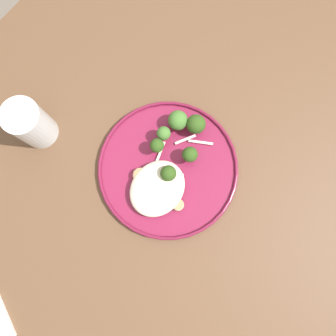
{
  "coord_description": "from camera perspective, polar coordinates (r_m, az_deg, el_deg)",
  "views": [
    {
      "loc": [
        -0.12,
        -0.09,
        1.46
      ],
      "look_at": [
        -0.02,
        -0.01,
        0.76
      ],
      "focal_mm": 37.22,
      "sensor_mm": 36.0,
      "label": 1
    }
  ],
  "objects": [
    {
      "name": "ground",
      "position": [
        1.47,
        0.29,
        -3.95
      ],
      "size": [
        6.0,
        6.0,
        0.0
      ],
      "primitive_type": "plane",
      "color": "#665B51"
    },
    {
      "name": "wooden_dining_table",
      "position": [
        0.81,
        0.52,
        0.63
      ],
      "size": [
        1.4,
        1.0,
        0.74
      ],
      "color": "brown",
      "rests_on": "ground"
    },
    {
      "name": "dinner_plate",
      "position": [
        0.72,
        -0.0,
        -0.15
      ],
      "size": [
        0.29,
        0.29,
        0.02
      ],
      "color": "maroon",
      "rests_on": "wooden_dining_table"
    },
    {
      "name": "noodle_bed",
      "position": [
        0.7,
        -1.77,
        -3.35
      ],
      "size": [
        0.12,
        0.1,
        0.03
      ],
      "color": "beige",
      "rests_on": "dinner_plate"
    },
    {
      "name": "seared_scallop_tilted_round",
      "position": [
        0.7,
        0.22,
        -2.99
      ],
      "size": [
        0.02,
        0.02,
        0.02
      ],
      "color": "#E5C689",
      "rests_on": "dinner_plate"
    },
    {
      "name": "seared_scallop_rear_pale",
      "position": [
        0.7,
        -1.7,
        -3.02
      ],
      "size": [
        0.02,
        0.02,
        0.02
      ],
      "color": "beige",
      "rests_on": "dinner_plate"
    },
    {
      "name": "seared_scallop_center_golden",
      "position": [
        0.7,
        1.66,
        -6.07
      ],
      "size": [
        0.02,
        0.02,
        0.01
      ],
      "color": "#E5C689",
      "rests_on": "dinner_plate"
    },
    {
      "name": "seared_scallop_left_edge",
      "position": [
        0.71,
        -4.54,
        -1.24
      ],
      "size": [
        0.03,
        0.03,
        0.01
      ],
      "color": "#DBB77A",
      "rests_on": "dinner_plate"
    },
    {
      "name": "seared_scallop_right_edge",
      "position": [
        0.7,
        -3.44,
        -3.89
      ],
      "size": [
        0.03,
        0.03,
        0.01
      ],
      "color": "beige",
      "rests_on": "dinner_plate"
    },
    {
      "name": "seared_scallop_large_seared",
      "position": [
        0.71,
        -0.77,
        -1.42
      ],
      "size": [
        0.02,
        0.02,
        0.01
      ],
      "color": "#DBB77A",
      "rests_on": "dinner_plate"
    },
    {
      "name": "broccoli_floret_split_head",
      "position": [
        0.71,
        1.62,
        7.79
      ],
      "size": [
        0.04,
        0.04,
        0.05
      ],
      "color": "#89A356",
      "rests_on": "dinner_plate"
    },
    {
      "name": "broccoli_floret_rear_charred",
      "position": [
        0.7,
        -1.81,
        3.64
      ],
      "size": [
        0.03,
        0.03,
        0.05
      ],
      "color": "#7A994C",
      "rests_on": "dinner_plate"
    },
    {
      "name": "broccoli_floret_right_tilted",
      "position": [
        0.7,
        3.61,
        2.19
      ],
      "size": [
        0.03,
        0.03,
        0.05
      ],
      "color": "#7A994C",
      "rests_on": "dinner_plate"
    },
    {
      "name": "broccoli_floret_center_pile",
      "position": [
        0.68,
        0.06,
        -0.9
      ],
      "size": [
        0.03,
        0.03,
        0.05
      ],
      "color": "#89A356",
      "rests_on": "dinner_plate"
    },
    {
      "name": "broccoli_floret_front_edge",
      "position": [
        0.71,
        4.58,
        7.14
      ],
      "size": [
        0.04,
        0.04,
        0.05
      ],
      "color": "#89A356",
      "rests_on": "dinner_plate"
    },
    {
      "name": "broccoli_floret_small_sprig",
      "position": [
        0.7,
        -0.72,
        5.63
      ],
      "size": [
        0.03,
        0.03,
        0.05
      ],
      "color": "#89A356",
      "rests_on": "dinner_plate"
    },
    {
      "name": "onion_sliver_short_strip",
      "position": [
        0.73,
        2.55,
        4.92
      ],
      "size": [
        0.04,
        0.03,
        0.0
      ],
      "primitive_type": "cube",
      "rotation": [
        0.0,
        0.0,
        5.79
      ],
      "color": "silver",
      "rests_on": "dinner_plate"
    },
    {
      "name": "onion_sliver_curled_piece",
      "position": [
        0.71,
        0.95,
        -1.28
      ],
      "size": [
        0.03,
        0.03,
        0.0
      ],
      "primitive_type": "cube",
      "rotation": [
        0.0,
        0.0,
        5.48
      ],
      "color": "silver",
      "rests_on": "dinner_plate"
    },
    {
      "name": "onion_sliver_long_sliver",
      "position": [
        0.72,
        -1.27,
        2.55
      ],
      "size": [
        0.05,
        0.02,
        0.0
      ],
      "primitive_type": "cube",
      "rotation": [
        0.0,
        0.0,
        3.46
      ],
      "color": "silver",
      "rests_on": "dinner_plate"
    },
    {
      "name": "onion_sliver_pale_crescent",
      "position": [
        0.73,
        5.37,
        4.21
      ],
      "size": [
        0.03,
        0.05,
        0.0
      ],
      "primitive_type": "cube",
      "rotation": [
        0.0,
        0.0,
        5.26
      ],
      "color": "silver",
      "rests_on": "dinner_plate"
    },
    {
      "name": "water_glass",
      "position": [
        0.75,
        -21.33,
        6.55
      ],
      "size": [
        0.07,
        0.07,
        0.11
      ],
      "color": "silver",
      "rests_on": "wooden_dining_table"
    }
  ]
}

